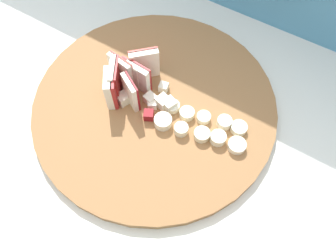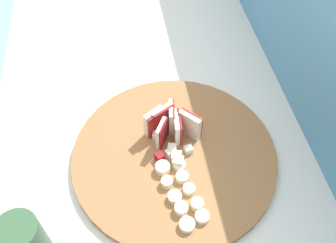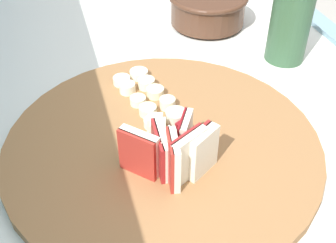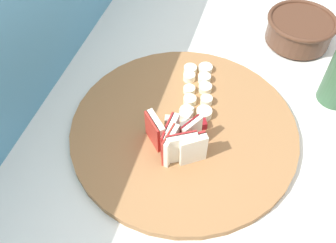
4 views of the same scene
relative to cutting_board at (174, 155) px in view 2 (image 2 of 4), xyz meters
name	(u,v)px [view 2 (image 2 of 4)]	position (x,y,z in m)	size (l,w,h in m)	color
tiled_countertop	(146,204)	(-0.13, -0.06, -0.46)	(1.49, 0.70, 0.92)	silver
tile_backsplash	(269,157)	(-0.13, 0.31, -0.28)	(2.40, 0.04, 1.28)	#4C8EB2
cutting_board	(174,155)	(0.00, 0.00, 0.00)	(0.42, 0.42, 0.02)	olive
apple_wedge_fan	(171,124)	(-0.05, 0.00, 0.04)	(0.08, 0.12, 0.06)	#A32323
apple_dice_pile	(172,152)	(0.00, -0.01, 0.02)	(0.10, 0.08, 0.02)	beige
banana_slice_rows	(181,192)	(0.09, 0.00, 0.01)	(0.15, 0.08, 0.02)	white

